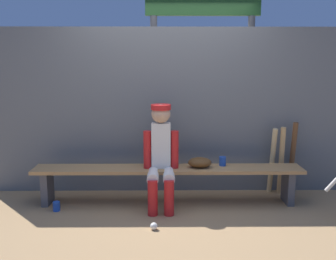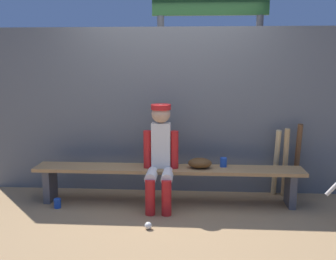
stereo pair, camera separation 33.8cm
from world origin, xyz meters
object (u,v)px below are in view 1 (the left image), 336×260
object	(u,v)px
bat_wood_tan	(281,161)
bat_wood_dark	(292,158)
baseball	(154,226)
cup_on_ground	(57,206)
scoreboard	(207,11)
cup_on_bench	(222,161)
baseball_glove	(200,162)
bat_wood_natural	(272,161)
player_seated	(161,153)
dugout_bench	(168,174)

from	to	relation	value
bat_wood_tan	bat_wood_dark	distance (m)	0.16
baseball	bat_wood_tan	bearing A→B (deg)	33.83
cup_on_ground	scoreboard	bearing A→B (deg)	40.65
bat_wood_tan	scoreboard	distance (m)	2.36
baseball	scoreboard	xyz separation A→B (m)	(0.72, 2.09, 2.34)
bat_wood_tan	cup_on_bench	bearing A→B (deg)	-164.12
baseball	cup_on_ground	world-z (taller)	cup_on_ground
baseball_glove	bat_wood_natural	bearing A→B (deg)	19.40
bat_wood_natural	baseball	size ratio (longest dim) A/B	11.63
baseball_glove	bat_wood_dark	bearing A→B (deg)	15.82
bat_wood_natural	bat_wood_tan	distance (m)	0.11
baseball	cup_on_bench	distance (m)	1.25
player_seated	bat_wood_natural	xyz separation A→B (m)	(1.41, 0.44, -0.21)
scoreboard	dugout_bench	bearing A→B (deg)	-113.20
bat_wood_tan	cup_on_ground	world-z (taller)	bat_wood_tan
baseball_glove	baseball	world-z (taller)	baseball_glove
bat_wood_natural	cup_on_bench	xyz separation A→B (m)	(-0.67, -0.26, 0.06)
cup_on_bench	dugout_bench	bearing A→B (deg)	-173.39
bat_wood_tan	cup_on_ground	xyz separation A→B (m)	(-2.70, -0.55, -0.38)
baseball_glove	bat_wood_dark	xyz separation A→B (m)	(1.21, 0.34, -0.03)
dugout_bench	baseball_glove	bearing A→B (deg)	0.00
bat_wood_dark	bat_wood_natural	bearing A→B (deg)	-178.33
dugout_bench	baseball	bearing A→B (deg)	-101.10
player_seated	bat_wood_tan	bearing A→B (deg)	14.91
player_seated	scoreboard	xyz separation A→B (m)	(0.65, 1.43, 1.74)
bat_wood_tan	cup_on_bench	world-z (taller)	bat_wood_tan
bat_wood_natural	scoreboard	xyz separation A→B (m)	(-0.76, 0.99, 1.95)
bat_wood_natural	scoreboard	distance (m)	2.32
player_seated	baseball_glove	world-z (taller)	player_seated
player_seated	cup_on_bench	world-z (taller)	player_seated
baseball	bat_wood_natural	bearing A→B (deg)	36.64
bat_wood_natural	bat_wood_dark	world-z (taller)	bat_wood_dark
bat_wood_natural	cup_on_ground	xyz separation A→B (m)	(-2.59, -0.58, -0.37)
cup_on_ground	bat_wood_natural	bearing A→B (deg)	12.70
dugout_bench	baseball_glove	distance (m)	0.40
dugout_bench	cup_on_bench	world-z (taller)	cup_on_bench
bat_wood_tan	bat_wood_dark	world-z (taller)	bat_wood_dark
baseball_glove	cup_on_bench	xyz separation A→B (m)	(0.28, 0.08, -0.01)
bat_wood_natural	scoreboard	size ratio (longest dim) A/B	0.25
dugout_bench	bat_wood_natural	bearing A→B (deg)	14.17
baseball_glove	cup_on_ground	bearing A→B (deg)	-171.37
bat_wood_dark	scoreboard	size ratio (longest dim) A/B	0.27
bat_wood_tan	baseball	distance (m)	1.94
dugout_bench	bat_wood_tan	xyz separation A→B (m)	(1.43, 0.30, 0.08)
bat_wood_natural	cup_on_bench	world-z (taller)	bat_wood_natural
baseball_glove	scoreboard	distance (m)	2.31
baseball_glove	dugout_bench	bearing A→B (deg)	180.00
dugout_bench	cup_on_bench	size ratio (longest dim) A/B	28.84
player_seated	bat_wood_natural	bearing A→B (deg)	17.39
bat_wood_dark	cup_on_ground	world-z (taller)	bat_wood_dark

